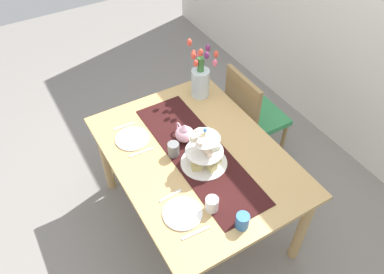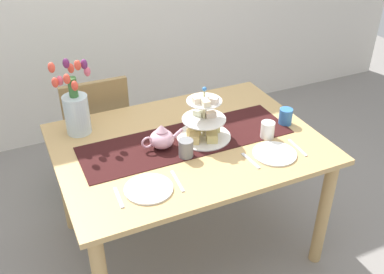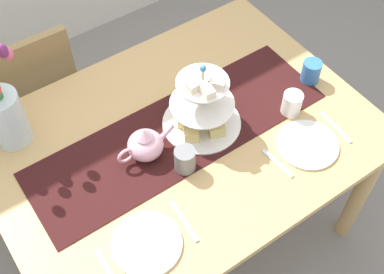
% 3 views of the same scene
% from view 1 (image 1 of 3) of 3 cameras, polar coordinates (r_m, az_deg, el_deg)
% --- Properties ---
extents(ground_plane, '(8.00, 8.00, 0.00)m').
position_cam_1_polar(ground_plane, '(3.07, 0.51, -12.10)').
color(ground_plane, gray).
extents(dining_table, '(1.42, 1.04, 0.76)m').
position_cam_1_polar(dining_table, '(2.55, 0.60, -4.16)').
color(dining_table, tan).
rests_on(dining_table, ground_plane).
extents(chair_left, '(0.43, 0.43, 0.91)m').
position_cam_1_polar(chair_left, '(3.17, 8.96, 3.50)').
color(chair_left, olive).
rests_on(chair_left, ground_plane).
extents(table_runner, '(1.17, 0.36, 0.00)m').
position_cam_1_polar(table_runner, '(2.47, 0.87, -2.40)').
color(table_runner, black).
rests_on(table_runner, dining_table).
extents(tiered_cake_stand, '(0.30, 0.30, 0.30)m').
position_cam_1_polar(tiered_cake_stand, '(2.35, 1.81, -2.56)').
color(tiered_cake_stand, beige).
rests_on(tiered_cake_stand, table_runner).
extents(teapot, '(0.24, 0.13, 0.14)m').
position_cam_1_polar(teapot, '(2.52, -1.14, 0.55)').
color(teapot, '#E5A8BC').
rests_on(teapot, table_runner).
extents(tulip_vase, '(0.23, 0.20, 0.45)m').
position_cam_1_polar(tulip_vase, '(2.83, 1.30, 8.88)').
color(tulip_vase, silver).
rests_on(tulip_vase, dining_table).
extents(dinner_plate_left, '(0.23, 0.23, 0.01)m').
position_cam_1_polar(dinner_plate_left, '(2.59, -9.06, -0.25)').
color(dinner_plate_left, white).
rests_on(dinner_plate_left, dining_table).
extents(fork_left, '(0.02, 0.15, 0.01)m').
position_cam_1_polar(fork_left, '(2.69, -10.31, 1.60)').
color(fork_left, silver).
rests_on(fork_left, dining_table).
extents(knife_left, '(0.03, 0.17, 0.01)m').
position_cam_1_polar(knife_left, '(2.50, -7.70, -2.32)').
color(knife_left, silver).
rests_on(knife_left, dining_table).
extents(dinner_plate_right, '(0.23, 0.23, 0.01)m').
position_cam_1_polar(dinner_plate_right, '(2.18, -1.44, -11.50)').
color(dinner_plate_right, white).
rests_on(dinner_plate_right, dining_table).
extents(fork_right, '(0.03, 0.15, 0.01)m').
position_cam_1_polar(fork_right, '(2.26, -3.28, -8.87)').
color(fork_right, silver).
rests_on(fork_right, dining_table).
extents(knife_right, '(0.02, 0.17, 0.01)m').
position_cam_1_polar(knife_right, '(2.12, 0.56, -14.35)').
color(knife_right, silver).
rests_on(knife_right, dining_table).
extents(mug_grey, '(0.08, 0.08, 0.09)m').
position_cam_1_polar(mug_grey, '(2.43, -2.82, -1.86)').
color(mug_grey, slate).
rests_on(mug_grey, table_runner).
extents(mug_white_text, '(0.08, 0.08, 0.09)m').
position_cam_1_polar(mug_white_text, '(2.17, 3.03, -10.14)').
color(mug_white_text, white).
rests_on(mug_white_text, dining_table).
extents(mug_orange, '(0.08, 0.08, 0.09)m').
position_cam_1_polar(mug_orange, '(2.12, 7.65, -12.50)').
color(mug_orange, '#3370B7').
rests_on(mug_orange, dining_table).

